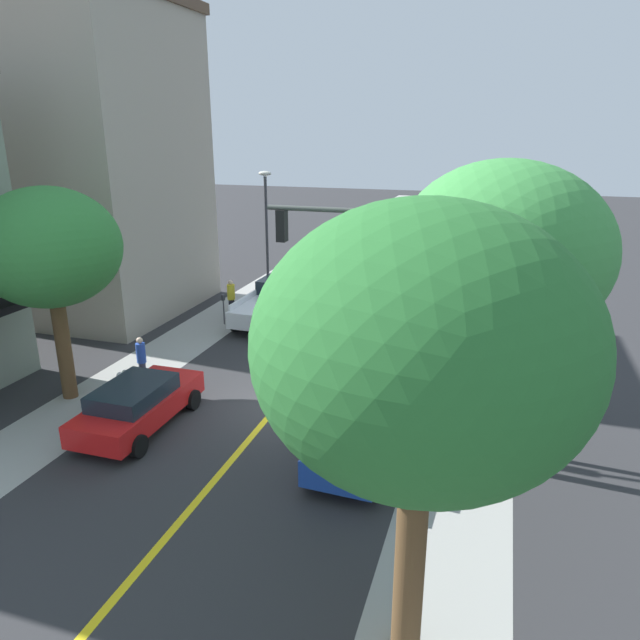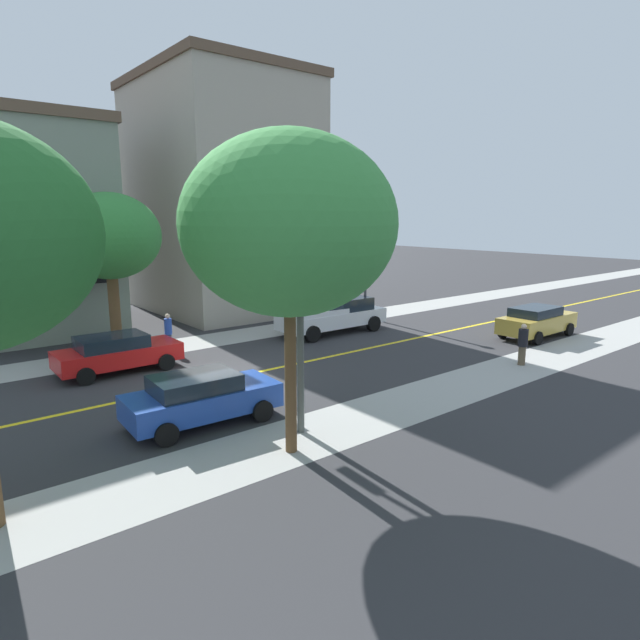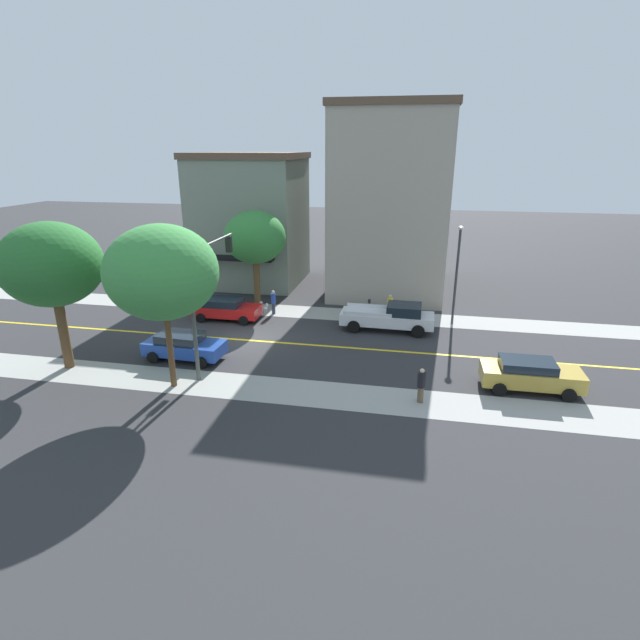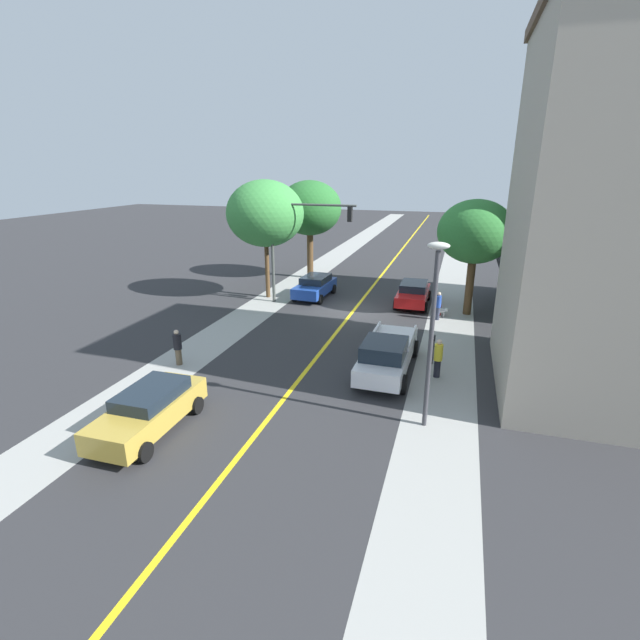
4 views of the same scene
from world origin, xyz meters
name	(u,v)px [view 3 (image 3 of 4)]	position (x,y,z in m)	size (l,w,h in m)	color
ground_plane	(245,340)	(0.00, 0.00, 0.00)	(140.00, 140.00, 0.00)	#2D2D30
sidewalk_left	(273,310)	(-5.94, 0.00, 0.00)	(2.67, 126.00, 0.01)	#9E9E99
sidewalk_right	(206,383)	(5.94, 0.00, 0.00)	(2.67, 126.00, 0.01)	#9E9E99
road_centerline_stripe	(245,340)	(0.00, 0.00, 0.00)	(0.20, 126.00, 0.00)	yellow
tan_rowhouse	(251,219)	(-13.57, -3.99, 5.36)	(9.28, 8.71, 10.71)	gray
pale_office_building	(391,201)	(-13.58, 7.69, 7.10)	(11.40, 8.86, 14.17)	#A39989
street_tree_left_near	(162,272)	(6.46, -1.43, 5.72)	(5.14, 5.14, 7.91)	brown
street_tree_right_corner	(255,238)	(-6.87, -1.42, 5.02)	(4.38, 4.38, 6.92)	brown
street_tree_left_far	(51,265)	(5.49, -7.94, 5.55)	(4.98, 4.98, 7.70)	brown
fire_hydrant	(261,307)	(-5.22, -0.61, 0.42)	(0.44, 0.24, 0.85)	red
parking_meter	(369,306)	(-5.35, 6.99, 0.92)	(0.12, 0.18, 1.41)	#4C4C51
traffic_light_mast	(205,283)	(3.94, -0.50, 4.62)	(5.65, 0.32, 6.84)	#474C47
street_lamp	(457,265)	(-5.45, 12.52, 4.00)	(0.70, 0.36, 6.47)	#38383D
red_sedan_left_curb	(226,308)	(-3.43, -2.53, 0.77)	(2.10, 4.53, 1.46)	red
blue_sedan_right_curb	(184,345)	(3.31, -2.37, 0.79)	(2.22, 4.45, 1.48)	#1E429E
gold_sedan_right_curb	(530,374)	(3.56, 15.62, 0.81)	(2.04, 4.64, 1.53)	#B29338
white_pickup_truck	(390,317)	(-3.46, 8.52, 0.89)	(2.26, 5.90, 1.76)	silver
pedestrian_yellow_shirt	(390,306)	(-5.63, 8.36, 0.91)	(0.37, 0.37, 1.73)	black
pedestrian_black_shirt	(421,385)	(5.83, 10.48, 0.89)	(0.38, 0.38, 1.69)	brown
pedestrian_blue_shirt	(273,301)	(-5.18, 0.29, 0.90)	(0.32, 0.32, 1.70)	#33384C
small_dog	(266,307)	(-5.37, -0.35, 0.39)	(0.78, 0.28, 0.59)	silver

